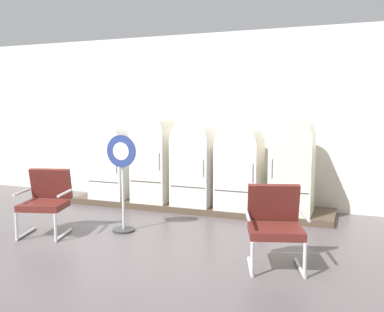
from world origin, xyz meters
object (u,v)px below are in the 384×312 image
armchair_left (46,198)px  refrigerator_1 (153,155)px  refrigerator_0 (113,158)px  refrigerator_4 (292,162)px  refrigerator_3 (240,164)px  refrigerator_2 (194,160)px  sign_stand (122,185)px  armchair_right (275,222)px

armchair_left → refrigerator_1: bearing=72.5°
refrigerator_0 → refrigerator_4: 3.32m
refrigerator_1 → refrigerator_0: bearing=178.1°
refrigerator_3 → refrigerator_4: bearing=-0.9°
refrigerator_0 → armchair_left: 2.14m
refrigerator_1 → refrigerator_2: refrigerator_1 is taller
refrigerator_3 → sign_stand: (-1.30, -1.60, -0.17)m
refrigerator_3 → armchair_right: (0.99, -2.18, -0.35)m
armchair_right → refrigerator_3: bearing=114.5°
refrigerator_1 → refrigerator_2: size_ratio=1.07×
refrigerator_2 → armchair_right: 2.83m
refrigerator_0 → armchair_right: size_ratio=1.55×
refrigerator_2 → armchair_left: size_ratio=1.61×
refrigerator_4 → armchair_left: size_ratio=1.69×
refrigerator_1 → refrigerator_3: 1.60m
refrigerator_1 → refrigerator_4: bearing=0.1°
refrigerator_0 → refrigerator_3: size_ratio=0.99×
refrigerator_3 → refrigerator_4: 0.87m
refrigerator_0 → refrigerator_3: bearing=-0.3°
sign_stand → armchair_right: bearing=-14.1°
refrigerator_1 → armchair_left: bearing=-107.5°
refrigerator_2 → refrigerator_0: bearing=178.8°
refrigerator_1 → refrigerator_4: (2.46, 0.00, -0.02)m
refrigerator_4 → armchair_left: refrigerator_4 is taller
refrigerator_0 → refrigerator_2: bearing=-1.2°
armchair_right → refrigerator_0: bearing=147.6°
refrigerator_1 → armchair_right: bearing=-39.9°
refrigerator_0 → refrigerator_1: refrigerator_1 is taller
armchair_right → sign_stand: bearing=165.9°
refrigerator_2 → refrigerator_4: bearing=0.3°
refrigerator_3 → sign_stand: 2.07m
refrigerator_2 → refrigerator_1: bearing=179.6°
refrigerator_2 → sign_stand: 1.66m
refrigerator_2 → sign_stand: (-0.49, -1.58, -0.19)m
armchair_left → sign_stand: sign_stand is taller
armchair_left → sign_stand: (0.95, 0.49, 0.18)m
refrigerator_3 → sign_stand: refrigerator_3 is taller
armchair_left → refrigerator_0: bearing=95.6°
refrigerator_3 → sign_stand: size_ratio=1.03×
refrigerator_0 → refrigerator_1: size_ratio=0.90×
armchair_right → sign_stand: sign_stand is taller
refrigerator_2 → armchair_right: (1.80, -2.15, -0.37)m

